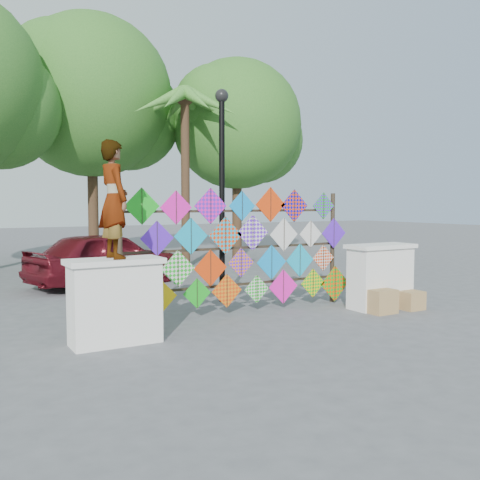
{
  "coord_description": "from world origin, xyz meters",
  "views": [
    {
      "loc": [
        -5.06,
        -7.91,
        2.1
      ],
      "look_at": [
        -0.08,
        0.6,
        1.41
      ],
      "focal_mm": 40.0,
      "sensor_mm": 36.0,
      "label": 1
    }
  ],
  "objects_px": {
    "kite_rack": "(245,249)",
    "lamppost": "(222,175)",
    "vendor_woman": "(114,200)",
    "sedan": "(107,258)"
  },
  "relations": [
    {
      "from": "kite_rack",
      "to": "vendor_woman",
      "type": "distance_m",
      "value": 3.09
    },
    {
      "from": "kite_rack",
      "to": "lamppost",
      "type": "xyz_separation_m",
      "value": [
        0.2,
        1.27,
        1.47
      ]
    },
    {
      "from": "sedan",
      "to": "lamppost",
      "type": "bearing_deg",
      "value": -174.67
    },
    {
      "from": "vendor_woman",
      "to": "sedan",
      "type": "xyz_separation_m",
      "value": [
        1.55,
        5.72,
        -1.46
      ]
    },
    {
      "from": "kite_rack",
      "to": "lamppost",
      "type": "bearing_deg",
      "value": 81.04
    },
    {
      "from": "kite_rack",
      "to": "lamppost",
      "type": "height_order",
      "value": "lamppost"
    },
    {
      "from": "kite_rack",
      "to": "vendor_woman",
      "type": "height_order",
      "value": "vendor_woman"
    },
    {
      "from": "lamppost",
      "to": "vendor_woman",
      "type": "bearing_deg",
      "value": -143.68
    },
    {
      "from": "vendor_woman",
      "to": "kite_rack",
      "type": "bearing_deg",
      "value": -76.43
    },
    {
      "from": "kite_rack",
      "to": "sedan",
      "type": "xyz_separation_m",
      "value": [
        -1.24,
        4.79,
        -0.53
      ]
    }
  ]
}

